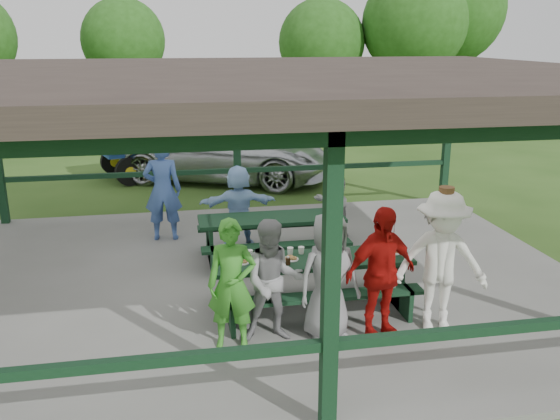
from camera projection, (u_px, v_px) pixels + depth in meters
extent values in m
plane|color=#2B4D18|center=(266.00, 283.00, 9.45)|extent=(90.00, 90.00, 0.00)
cube|color=slate|center=(266.00, 280.00, 9.44)|extent=(10.00, 8.00, 0.10)
cube|color=black|center=(331.00, 286.00, 5.42)|extent=(0.15, 0.15, 3.00)
cube|color=black|center=(237.00, 143.00, 12.58)|extent=(0.15, 0.15, 3.00)
cube|color=black|center=(447.00, 136.00, 13.42)|extent=(0.15, 0.15, 3.00)
cube|color=black|center=(63.00, 370.00, 5.17)|extent=(4.65, 0.10, 0.10)
cube|color=black|center=(558.00, 323.00, 6.01)|extent=(4.65, 0.10, 0.10)
cube|color=black|center=(123.00, 175.00, 12.33)|extent=(4.65, 0.10, 0.10)
cube|color=black|center=(345.00, 166.00, 13.17)|extent=(4.65, 0.10, 0.10)
cube|color=black|center=(335.00, 134.00, 5.02)|extent=(9.80, 0.15, 0.20)
cube|color=black|center=(235.00, 76.00, 12.18)|extent=(9.80, 0.15, 0.20)
cube|color=#2F2622|center=(264.00, 77.00, 8.54)|extent=(10.60, 8.60, 0.24)
cube|color=black|center=(313.00, 260.00, 8.17)|extent=(2.73, 0.75, 0.06)
cube|color=black|center=(322.00, 296.00, 7.73)|extent=(2.73, 0.28, 0.05)
cube|color=black|center=(304.00, 265.00, 8.78)|extent=(2.73, 0.28, 0.05)
cube|color=black|center=(228.00, 290.00, 8.06)|extent=(0.06, 0.70, 0.75)
cube|color=black|center=(393.00, 277.00, 8.48)|extent=(0.06, 0.70, 0.75)
cube|color=black|center=(228.00, 300.00, 8.11)|extent=(0.06, 1.39, 0.45)
cube|color=black|center=(393.00, 287.00, 8.52)|extent=(0.06, 1.39, 0.45)
cube|color=black|center=(272.00, 219.00, 10.02)|extent=(2.46, 0.75, 0.06)
cube|color=black|center=(278.00, 246.00, 9.58)|extent=(2.46, 0.28, 0.05)
cube|color=black|center=(267.00, 225.00, 10.62)|extent=(2.46, 0.28, 0.05)
cube|color=black|center=(210.00, 242.00, 9.93)|extent=(0.06, 0.70, 0.75)
cube|color=black|center=(331.00, 234.00, 10.30)|extent=(0.06, 0.70, 0.75)
cube|color=black|center=(210.00, 250.00, 9.97)|extent=(0.06, 1.39, 0.45)
cube|color=black|center=(331.00, 242.00, 10.34)|extent=(0.06, 1.39, 0.45)
cylinder|color=white|center=(241.00, 263.00, 7.99)|extent=(0.22, 0.22, 0.01)
torus|color=olive|center=(238.00, 262.00, 7.96)|extent=(0.10, 0.10, 0.03)
torus|color=olive|center=(244.00, 261.00, 7.97)|extent=(0.10, 0.10, 0.03)
torus|color=olive|center=(241.00, 260.00, 8.02)|extent=(0.10, 0.10, 0.03)
cylinder|color=white|center=(291.00, 259.00, 8.11)|extent=(0.22, 0.22, 0.01)
torus|color=olive|center=(288.00, 258.00, 8.07)|extent=(0.10, 0.10, 0.03)
torus|color=olive|center=(294.00, 258.00, 8.09)|extent=(0.10, 0.10, 0.03)
torus|color=olive|center=(290.00, 257.00, 8.14)|extent=(0.10, 0.10, 0.03)
cylinder|color=white|center=(341.00, 256.00, 8.23)|extent=(0.22, 0.22, 0.01)
torus|color=olive|center=(339.00, 255.00, 8.20)|extent=(0.10, 0.10, 0.03)
torus|color=olive|center=(345.00, 255.00, 8.21)|extent=(0.10, 0.10, 0.03)
torus|color=olive|center=(341.00, 253.00, 8.27)|extent=(0.10, 0.10, 0.03)
cylinder|color=white|center=(394.00, 252.00, 8.37)|extent=(0.22, 0.22, 0.01)
torus|color=olive|center=(392.00, 251.00, 8.34)|extent=(0.10, 0.10, 0.03)
torus|color=olive|center=(397.00, 251.00, 8.35)|extent=(0.10, 0.10, 0.03)
torus|color=olive|center=(393.00, 250.00, 8.40)|extent=(0.10, 0.10, 0.03)
cylinder|color=#381E0F|center=(227.00, 265.00, 7.77)|extent=(0.06, 0.06, 0.10)
cylinder|color=#381E0F|center=(275.00, 262.00, 7.88)|extent=(0.06, 0.06, 0.10)
cylinder|color=#381E0F|center=(288.00, 261.00, 7.91)|extent=(0.06, 0.06, 0.10)
cylinder|color=#381E0F|center=(320.00, 259.00, 7.99)|extent=(0.06, 0.06, 0.10)
cylinder|color=#381E0F|center=(348.00, 257.00, 8.06)|extent=(0.06, 0.06, 0.10)
cylinder|color=#381E0F|center=(392.00, 254.00, 8.17)|extent=(0.06, 0.06, 0.10)
cone|color=white|center=(233.00, 255.00, 8.15)|extent=(0.09, 0.09, 0.10)
cone|color=white|center=(250.00, 254.00, 8.19)|extent=(0.09, 0.09, 0.10)
cone|color=white|center=(290.00, 251.00, 8.29)|extent=(0.09, 0.09, 0.10)
cone|color=white|center=(301.00, 250.00, 8.32)|extent=(0.09, 0.09, 0.10)
cone|color=white|center=(382.00, 245.00, 8.52)|extent=(0.09, 0.09, 0.10)
imported|color=#398F28|center=(232.00, 284.00, 7.14)|extent=(0.66, 0.50, 1.63)
imported|color=gray|center=(273.00, 281.00, 7.30)|extent=(0.80, 0.64, 1.58)
imported|color=gray|center=(329.00, 276.00, 7.36)|extent=(0.88, 0.65, 1.65)
imported|color=#A80F0C|center=(381.00, 273.00, 7.36)|extent=(1.09, 0.69, 1.72)
imported|color=white|center=(441.00, 262.00, 7.53)|extent=(1.32, 0.93, 1.86)
cylinder|color=brown|center=(446.00, 196.00, 7.29)|extent=(0.38, 0.38, 0.02)
cylinder|color=brown|center=(447.00, 191.00, 7.27)|extent=(0.23, 0.23, 0.11)
imported|color=#9CC4F2|center=(239.00, 206.00, 10.64)|extent=(1.40, 0.45, 1.50)
imported|color=#3E5DA3|center=(163.00, 190.00, 10.94)|extent=(0.73, 0.51, 1.91)
imported|color=gray|center=(331.00, 198.00, 11.07)|extent=(0.92, 0.84, 1.55)
imported|color=silver|center=(229.00, 151.00, 16.00)|extent=(6.17, 4.61, 1.56)
cube|color=navy|center=(153.00, 148.00, 16.38)|extent=(3.09, 2.25, 0.12)
cube|color=navy|center=(160.00, 143.00, 15.73)|extent=(2.64, 0.99, 0.40)
cube|color=navy|center=(144.00, 136.00, 16.88)|extent=(2.64, 0.99, 0.40)
cube|color=navy|center=(101.00, 144.00, 15.64)|extent=(0.53, 1.33, 0.40)
cube|color=navy|center=(199.00, 135.00, 16.98)|extent=(0.53, 1.33, 0.40)
cylinder|color=black|center=(130.00, 172.00, 15.45)|extent=(0.77, 0.42, 0.75)
cylinder|color=yellow|center=(130.00, 172.00, 15.45)|extent=(0.34, 0.30, 0.28)
cylinder|color=black|center=(114.00, 161.00, 16.68)|extent=(0.77, 0.42, 0.75)
cylinder|color=yellow|center=(114.00, 161.00, 16.68)|extent=(0.34, 0.30, 0.28)
cylinder|color=black|center=(194.00, 164.00, 16.31)|extent=(0.77, 0.42, 0.75)
cylinder|color=yellow|center=(194.00, 164.00, 16.31)|extent=(0.34, 0.30, 0.28)
cylinder|color=black|center=(174.00, 155.00, 17.55)|extent=(0.77, 0.42, 0.75)
cylinder|color=yellow|center=(174.00, 155.00, 17.55)|extent=(0.34, 0.30, 0.28)
cube|color=navy|center=(215.00, 145.00, 17.32)|extent=(0.96, 0.41, 0.08)
cone|color=#F2590C|center=(99.00, 140.00, 15.59)|extent=(0.15, 0.38, 0.40)
cylinder|color=#321F14|center=(127.00, 96.00, 24.82)|extent=(0.36, 0.36, 2.65)
sphere|color=#214D14|center=(123.00, 40.00, 24.17)|extent=(3.39, 3.39, 3.39)
cylinder|color=#321F14|center=(320.00, 101.00, 23.44)|extent=(0.36, 0.36, 2.59)
sphere|color=#214D14|center=(322.00, 42.00, 22.81)|extent=(3.32, 3.32, 3.32)
cylinder|color=#321F14|center=(410.00, 94.00, 23.22)|extent=(0.36, 0.36, 3.11)
sphere|color=#214D14|center=(414.00, 23.00, 22.46)|extent=(3.98, 3.98, 3.98)
cylinder|color=#321F14|center=(443.00, 85.00, 24.97)|extent=(0.36, 0.36, 3.55)
sphere|color=#214D14|center=(449.00, 9.00, 24.10)|extent=(4.54, 4.54, 4.54)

